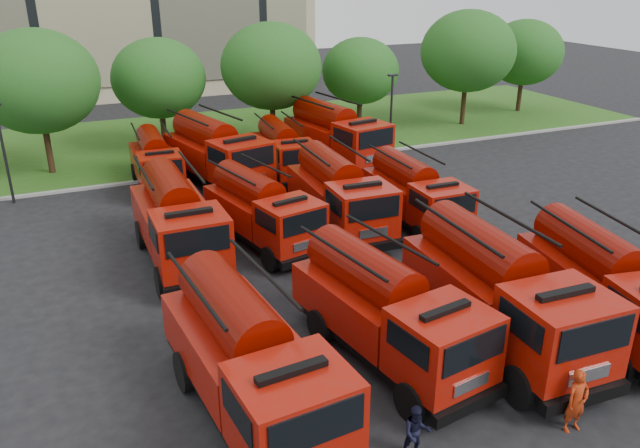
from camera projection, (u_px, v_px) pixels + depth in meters
The scene contains 26 objects.
ground at pixel (330, 325), 21.10m from camera, with size 140.00×140.00×0.00m, color black.
lawn at pixel (175, 141), 43.09m from camera, with size 70.00×16.00×0.12m, color #244B14.
curb at pixel (203, 174), 36.22m from camera, with size 70.00×0.30×0.14m, color gray.
tree_2 at pixel (37, 81), 34.29m from camera, with size 6.72×6.72×8.22m.
tree_3 at pixel (159, 78), 39.25m from camera, with size 5.88×5.88×7.19m.
tree_4 at pixel (271, 66), 40.35m from camera, with size 6.55×6.55×8.01m.
tree_5 at pixel (360, 71), 44.12m from camera, with size 5.46×5.46×6.68m.
tree_6 at pixel (468, 51), 45.36m from camera, with size 6.89×6.89×8.42m.
tree_7 at pixel (525, 52), 49.89m from camera, with size 6.05×6.05×7.39m.
lamp_post_0 at pixel (3, 148), 30.86m from camera, with size 0.60×0.25×5.11m.
lamp_post_1 at pixel (391, 110), 38.97m from camera, with size 0.60×0.25×5.11m.
fire_truck_0 at pixel (250, 360), 16.24m from camera, with size 3.33×7.86×3.49m.
fire_truck_1 at pixel (386, 310), 18.73m from camera, with size 3.63×7.60×3.32m.
fire_truck_2 at pixel (499, 291), 19.48m from camera, with size 3.21×8.12×3.65m.
fire_truck_3 at pixel (605, 284), 20.29m from camera, with size 3.74×7.59×3.31m.
fire_truck_4 at pixel (177, 221), 25.07m from camera, with size 2.85×7.71×3.51m.
fire_truck_5 at pixel (262, 210), 26.69m from camera, with size 3.71×7.12×3.09m.
fire_truck_6 at pixel (339, 194), 28.15m from camera, with size 2.99×7.55×3.39m.
fire_truck_7 at pixel (415, 193), 28.76m from camera, with size 2.59×6.75×3.04m.
fire_truck_8 at pixel (156, 162), 33.64m from camera, with size 2.55×6.49×2.92m.
fire_truck_9 at pixel (216, 153), 33.87m from camera, with size 4.51×8.39×3.63m.
fire_truck_10 at pixel (283, 151), 35.45m from camera, with size 2.76×6.73×3.00m.
fire_truck_11 at pixel (336, 135), 37.50m from camera, with size 4.09×8.32×3.63m.
firefighter_0 at pixel (571, 429), 16.36m from camera, with size 0.66×0.48×1.82m, color #A1290C.
firefighter_4 at pixel (259, 363), 19.08m from camera, with size 0.72×0.47×1.47m, color black.
firefighter_5 at pixel (465, 266), 25.26m from camera, with size 1.40×0.60×1.51m, color #A1290C.
Camera 1 is at (-7.55, -16.52, 11.26)m, focal length 35.00 mm.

